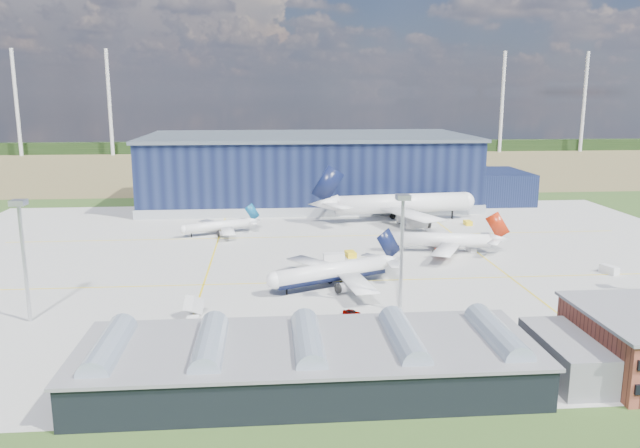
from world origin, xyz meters
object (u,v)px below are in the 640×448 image
(airliner_red, at_px, (439,232))
(gse_van_b, at_px, (609,270))
(airliner_navy, at_px, (331,262))
(hangar, at_px, (315,172))
(airliner_widebody, at_px, (402,194))
(light_mast_center, at_px, (402,234))
(airstair, at_px, (194,310))
(gse_van_a, at_px, (334,258))
(gse_cart_b, at_px, (446,249))
(light_mast_west, at_px, (22,241))
(airliner_regional, at_px, (217,221))
(gse_tug_a, at_px, (351,254))
(car_a, at_px, (352,312))
(car_b, at_px, (368,344))
(gse_cart_a, at_px, (471,250))
(gse_tug_c, at_px, (468,223))

(airliner_red, relative_size, gse_van_b, 7.88)
(airliner_navy, relative_size, airliner_red, 1.02)
(hangar, xyz_separation_m, airliner_widebody, (25.72, -39.80, -2.33))
(light_mast_center, xyz_separation_m, airstair, (-39.74, -0.25, -13.94))
(gse_van_a, height_order, gse_cart_b, gse_van_a)
(light_mast_center, distance_m, airliner_red, 48.76)
(light_mast_west, height_order, airstair, light_mast_west)
(hangar, xyz_separation_m, gse_van_a, (-1.98, -88.25, -10.47))
(airliner_regional, xyz_separation_m, gse_van_a, (31.49, -33.45, -3.05))
(airliner_navy, xyz_separation_m, gse_cart_b, (33.95, 28.44, -5.01))
(gse_tug_a, relative_size, gse_van_a, 0.71)
(gse_cart_b, relative_size, car_a, 0.84)
(airliner_navy, relative_size, gse_tug_a, 9.21)
(car_b, bearing_deg, car_a, 0.96)
(airstair, bearing_deg, gse_van_b, 34.42)
(light_mast_center, height_order, gse_van_a, light_mast_center)
(airliner_red, relative_size, gse_cart_b, 11.73)
(gse_cart_a, distance_m, airstair, 81.16)
(car_a, bearing_deg, hangar, 20.10)
(airliner_red, bearing_deg, airliner_widebody, -76.92)
(gse_cart_a, bearing_deg, airstair, -158.75)
(gse_tug_a, relative_size, gse_van_b, 0.87)
(hangar, distance_m, light_mast_west, 139.77)
(airstair, bearing_deg, gse_van_a, 72.06)
(hangar, distance_m, gse_cart_b, 86.29)
(light_mast_west, height_order, airliner_red, light_mast_west)
(gse_cart_b, xyz_separation_m, airstair, (-61.75, -44.60, 0.86))
(airliner_navy, relative_size, car_a, 10.01)
(gse_van_b, bearing_deg, car_b, -170.09)
(gse_tug_c, bearing_deg, gse_van_a, -140.78)
(hangar, relative_size, gse_van_b, 33.60)
(airstair, bearing_deg, car_b, -6.93)
(airliner_regional, bearing_deg, gse_tug_a, 117.50)
(gse_tug_c, distance_m, airstair, 110.05)
(gse_van_a, bearing_deg, gse_cart_a, -81.91)
(gse_tug_c, height_order, gse_cart_b, gse_tug_c)
(gse_cart_b, bearing_deg, car_b, 168.51)
(light_mast_center, xyz_separation_m, gse_van_a, (-9.17, 36.55, -14.28))
(car_a, distance_m, car_b, 15.14)
(gse_tug_c, relative_size, gse_cart_b, 1.18)
(airliner_red, bearing_deg, light_mast_center, 77.12)
(airliner_navy, distance_m, airliner_regional, 61.26)
(gse_van_b, bearing_deg, airstair, 171.76)
(gse_cart_a, relative_size, airstair, 0.58)
(light_mast_west, xyz_separation_m, gse_cart_b, (92.01, 44.35, -14.80))
(hangar, relative_size, light_mast_center, 6.30)
(light_mast_center, height_order, car_b, light_mast_center)
(airliner_widebody, xyz_separation_m, car_b, (-27.68, -101.99, -8.75))
(gse_van_b, distance_m, gse_cart_b, 40.01)
(gse_tug_c, height_order, car_a, gse_tug_c)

